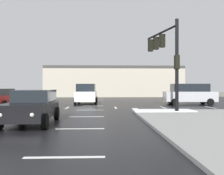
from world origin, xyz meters
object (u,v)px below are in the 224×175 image
Objects in this scene: sedan_black at (33,106)px; suv_silver at (189,94)px; suv_white at (86,93)px; sedan_red at (2,97)px; traffic_signal_mast at (166,51)px.

sedan_black is 16.36m from suv_silver.
suv_silver reaches higher than sedan_black.
suv_silver is at bearing -99.52° from suv_white.
suv_white is (-10.07, 1.72, 0.00)m from suv_silver.
suv_silver is 10.22m from suv_white.
sedan_red is at bearing -152.34° from sedan_black.
sedan_black is (5.42, -9.52, 0.00)m from sedan_red.
sedan_black is 0.93× the size of suv_silver.
sedan_red is 1.01× the size of sedan_black.
suv_white reaches higher than sedan_red.
suv_silver is (3.97, 6.23, -3.15)m from traffic_signal_mast.
traffic_signal_mast is at bearing -103.00° from sedan_red.
sedan_black is at bearing -131.84° from suv_silver.
traffic_signal_mast is 8.03m from suv_silver.
traffic_signal_mast is 1.23× the size of suv_white.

